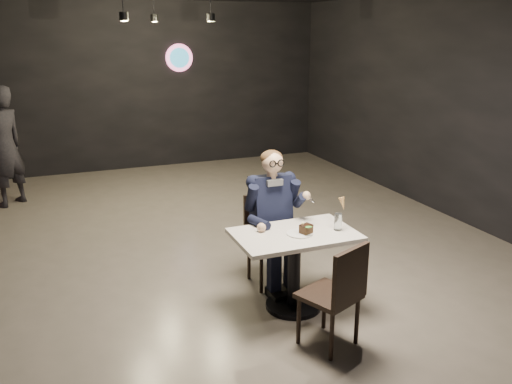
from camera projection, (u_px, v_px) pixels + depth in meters
name	position (u px, v px, depth m)	size (l,w,h in m)	color
floor	(213.00, 256.00, 6.24)	(9.00, 9.00, 0.00)	slate
wall_sign	(179.00, 58.00, 9.92)	(0.50, 0.06, 0.50)	pink
pendant_lights	(163.00, 0.00, 7.19)	(1.40, 1.20, 0.36)	black
main_table	(294.00, 271.00, 5.00)	(1.10, 0.70, 0.75)	white
chair_far	(271.00, 241.00, 5.46)	(0.42, 0.46, 0.92)	black
chair_near	(329.00, 293.00, 4.39)	(0.42, 0.46, 0.92)	black
seated_man	(271.00, 217.00, 5.39)	(0.60, 0.80, 1.44)	black
dessert_plate	(300.00, 234.00, 4.85)	(0.24, 0.24, 0.01)	white
cake_slice	(306.00, 229.00, 4.84)	(0.10, 0.08, 0.07)	black
mint_leaf	(309.00, 227.00, 4.77)	(0.07, 0.04, 0.01)	green
sundae_glass	(338.00, 222.00, 4.94)	(0.07, 0.07, 0.16)	silver
wafer_cone	(343.00, 204.00, 4.93)	(0.06, 0.06, 0.12)	#DEB55B
passerby	(4.00, 147.00, 7.82)	(0.64, 0.42, 1.76)	black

